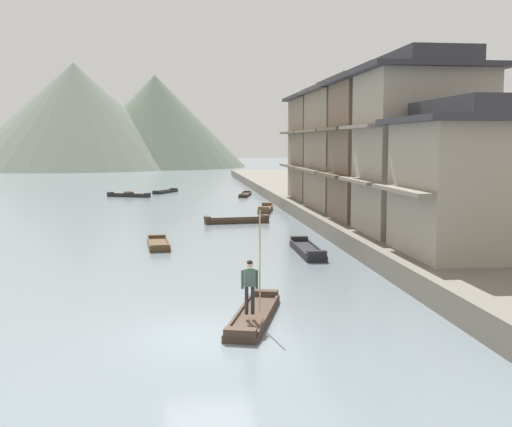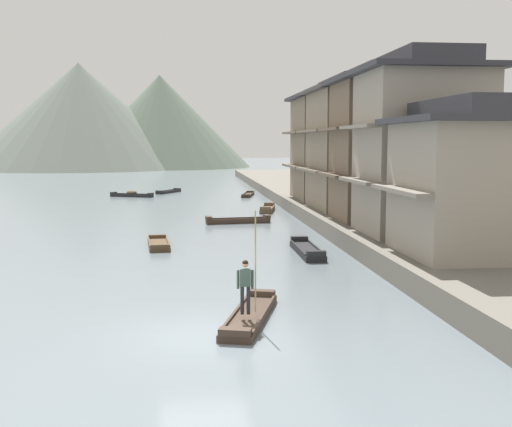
% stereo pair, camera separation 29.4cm
% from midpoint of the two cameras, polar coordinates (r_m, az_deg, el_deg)
% --- Properties ---
extents(ground_plane, '(400.00, 400.00, 0.00)m').
position_cam_midpoint_polar(ground_plane, '(18.14, -4.81, -10.90)').
color(ground_plane, slate).
extents(riverbank_right, '(18.00, 110.00, 0.94)m').
position_cam_midpoint_polar(riverbank_right, '(50.46, 12.82, 0.67)').
color(riverbank_right, '#6B665B').
rests_on(riverbank_right, ground).
extents(boat_foreground_poled, '(2.26, 4.92, 0.40)m').
position_cam_midpoint_polar(boat_foreground_poled, '(19.58, -0.62, -9.18)').
color(boat_foreground_poled, '#423328').
rests_on(boat_foreground_poled, ground).
extents(boatman_person, '(0.57, 0.27, 3.04)m').
position_cam_midpoint_polar(boatman_person, '(18.55, -0.97, -6.00)').
color(boatman_person, black).
rests_on(boatman_person, boat_foreground_poled).
extents(boat_moored_nearest, '(1.35, 3.79, 0.38)m').
position_cam_midpoint_polar(boat_moored_nearest, '(33.33, -9.02, -2.74)').
color(boat_moored_nearest, brown).
rests_on(boat_moored_nearest, ground).
extents(boat_moored_second, '(1.66, 3.77, 0.54)m').
position_cam_midpoint_polar(boat_moored_second, '(49.54, 0.68, 0.40)').
color(boat_moored_second, brown).
rests_on(boat_moored_second, ground).
extents(boat_moored_third, '(4.39, 2.49, 0.65)m').
position_cam_midpoint_polar(boat_moored_third, '(64.06, -11.51, 1.67)').
color(boat_moored_third, '#232326').
rests_on(boat_moored_third, ground).
extents(boat_moored_far, '(4.39, 1.34, 0.51)m').
position_cam_midpoint_polar(boat_moored_far, '(42.42, -1.95, -0.64)').
color(boat_moored_far, '#423328').
rests_on(boat_moored_far, ground).
extents(boat_midriver_drifting, '(1.79, 4.82, 0.34)m').
position_cam_midpoint_polar(boat_midriver_drifting, '(63.93, -1.12, 1.70)').
color(boat_midriver_drifting, '#33281E').
rests_on(boat_midriver_drifting, ground).
extents(boat_midriver_upstream, '(1.00, 4.81, 0.53)m').
position_cam_midpoint_polar(boat_midriver_upstream, '(30.93, 4.37, -3.31)').
color(boat_midriver_upstream, '#232326').
rests_on(boat_midriver_upstream, ground).
extents(boat_upstream_distant, '(2.66, 4.02, 0.38)m').
position_cam_midpoint_polar(boat_upstream_distant, '(68.43, -8.27, 1.96)').
color(boat_upstream_distant, '#232326').
rests_on(boat_upstream_distant, ground).
extents(house_waterfront_nearest, '(6.11, 6.35, 6.14)m').
position_cam_midpoint_polar(house_waterfront_nearest, '(26.38, 18.41, 2.94)').
color(house_waterfront_nearest, gray).
rests_on(house_waterfront_nearest, riverbank_right).
extents(house_waterfront_second, '(6.71, 5.97, 8.74)m').
position_cam_midpoint_polar(house_waterfront_second, '(32.05, 14.36, 5.96)').
color(house_waterfront_second, gray).
rests_on(house_waterfront_second, riverbank_right).
extents(house_waterfront_tall, '(6.46, 5.65, 8.74)m').
position_cam_midpoint_polar(house_waterfront_tall, '(37.35, 11.05, 6.09)').
color(house_waterfront_tall, '#75604C').
rests_on(house_waterfront_tall, riverbank_right).
extents(house_waterfront_narrow, '(5.94, 8.07, 8.74)m').
position_cam_midpoint_polar(house_waterfront_narrow, '(43.46, 8.12, 6.15)').
color(house_waterfront_narrow, gray).
rests_on(house_waterfront_narrow, riverbank_right).
extents(house_waterfront_far, '(6.74, 7.37, 8.74)m').
position_cam_midpoint_polar(house_waterfront_far, '(50.57, 6.46, 6.21)').
color(house_waterfront_far, '#7F705B').
rests_on(house_waterfront_far, riverbank_right).
extents(hill_far_west, '(48.72, 48.72, 21.87)m').
position_cam_midpoint_polar(hill_far_west, '(139.30, -16.05, 8.47)').
color(hill_far_west, slate).
rests_on(hill_far_west, ground).
extents(hill_far_centre, '(39.33, 39.33, 19.89)m').
position_cam_midpoint_polar(hill_far_centre, '(141.12, -9.10, 8.21)').
color(hill_far_centre, '#5B6B5B').
rests_on(hill_far_centre, ground).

